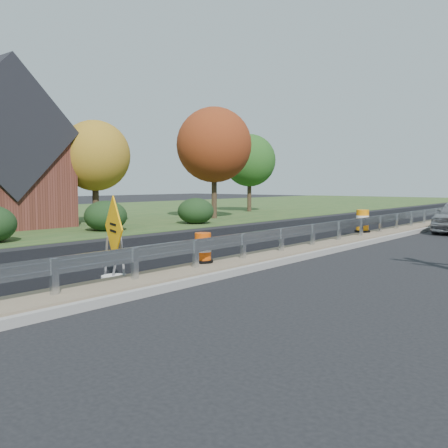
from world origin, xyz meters
The scene contains 13 objects.
ground centered at (0.00, 0.00, 0.00)m, with size 140.00×140.00×0.00m, color black.
grass_verge_near centered at (-24.00, 10.00, 0.01)m, with size 30.00×120.00×0.03m, color #294C20.
milled_overlay centered at (-4.40, 10.00, 0.01)m, with size 7.20×120.00×0.01m, color black.
median centered at (0.00, 8.00, 0.11)m, with size 1.60×55.00×0.23m.
guardrail centered at (0.00, 9.00, 0.73)m, with size 0.10×46.15×0.72m.
hedge_mid centered at (-11.50, 0.00, 0.76)m, with size 2.09×2.09×1.52m, color black.
hedge_north centered at (-11.00, 6.00, 0.76)m, with size 2.09×2.09×1.52m, color black.
tree_near_yellow centered at (-15.00, 2.00, 3.89)m, with size 3.96×3.96×5.88m.
tree_near_red centered at (-13.00, 10.00, 4.86)m, with size 4.95×4.95×7.35m.
tree_near_back centered at (-16.00, 18.00, 4.21)m, with size 4.29×4.29×6.37m.
caution_sign centered at (-0.90, -7.86, 0.53)m, with size 1.39×0.63×2.07m.
barrel_median_near centered at (-0.37, -5.31, 0.61)m, with size 0.55×0.55×0.80m.
barrel_median_mid centered at (-0.55, 5.34, 0.70)m, with size 0.67×0.67×0.98m.
Camera 1 is at (8.48, -15.23, 2.36)m, focal length 40.00 mm.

